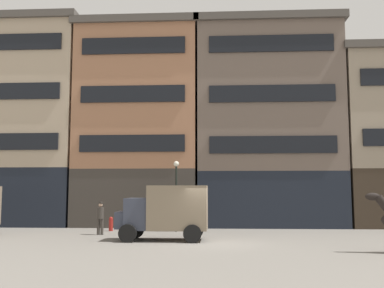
{
  "coord_description": "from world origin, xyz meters",
  "views": [
    {
      "loc": [
        0.2,
        -20.54,
        2.38
      ],
      "look_at": [
        -1.08,
        2.19,
        4.79
      ],
      "focal_mm": 41.26,
      "sensor_mm": 36.0,
      "label": 1
    }
  ],
  "objects_px": {
    "pedestrian_officer": "(100,216)",
    "fire_hydrant_curbside": "(111,224)",
    "streetlamp_curbside": "(176,186)",
    "delivery_truck_near": "(166,211)"
  },
  "relations": [
    {
      "from": "pedestrian_officer",
      "to": "fire_hydrant_curbside",
      "type": "distance_m",
      "value": 2.35
    },
    {
      "from": "pedestrian_officer",
      "to": "streetlamp_curbside",
      "type": "xyz_separation_m",
      "value": [
        3.95,
        2.0,
        1.69
      ]
    },
    {
      "from": "delivery_truck_near",
      "to": "pedestrian_officer",
      "type": "distance_m",
      "value": 4.66
    },
    {
      "from": "fire_hydrant_curbside",
      "to": "delivery_truck_near",
      "type": "bearing_deg",
      "value": -51.45
    },
    {
      "from": "pedestrian_officer",
      "to": "fire_hydrant_curbside",
      "type": "bearing_deg",
      "value": 89.03
    },
    {
      "from": "fire_hydrant_curbside",
      "to": "pedestrian_officer",
      "type": "bearing_deg",
      "value": -90.97
    },
    {
      "from": "pedestrian_officer",
      "to": "delivery_truck_near",
      "type": "bearing_deg",
      "value": -33.24
    },
    {
      "from": "delivery_truck_near",
      "to": "pedestrian_officer",
      "type": "relative_size",
      "value": 2.43
    },
    {
      "from": "delivery_truck_near",
      "to": "fire_hydrant_curbside",
      "type": "height_order",
      "value": "delivery_truck_near"
    },
    {
      "from": "pedestrian_officer",
      "to": "fire_hydrant_curbside",
      "type": "xyz_separation_m",
      "value": [
        0.04,
        2.28,
        -0.55
      ]
    }
  ]
}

